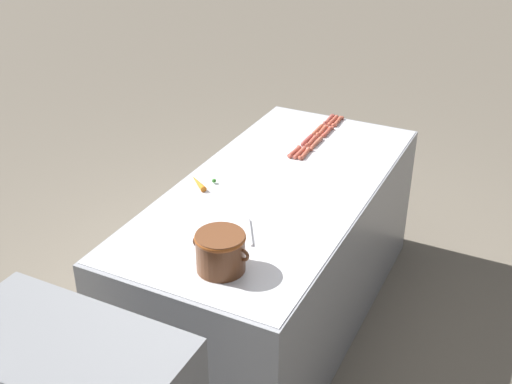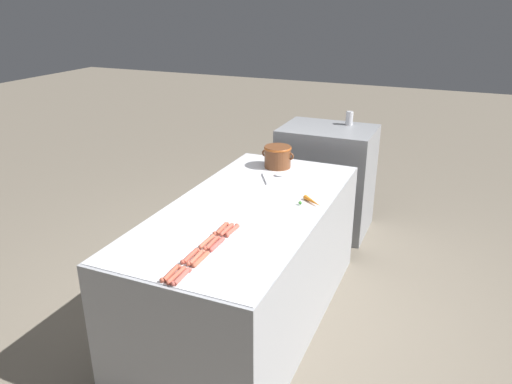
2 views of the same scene
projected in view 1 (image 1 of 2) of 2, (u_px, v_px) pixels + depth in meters
The scene contains 17 objects.
ground_plane at pixel (275, 315), 3.70m from camera, with size 20.00×20.00×0.00m, color #756B5B.
griddle_counter at pixel (276, 254), 3.50m from camera, with size 0.95×2.04×0.85m.
hot_dog_0 at pixel (338, 121), 4.01m from camera, with size 0.03×0.16×0.02m.
hot_dog_1 at pixel (327, 132), 3.86m from camera, with size 0.03×0.16×0.02m.
hot_dog_2 at pixel (317, 142), 3.73m from camera, with size 0.02×0.16×0.02m.
hot_dog_3 at pixel (305, 153), 3.60m from camera, with size 0.03×0.16×0.02m.
hot_dog_4 at pixel (333, 120), 4.02m from camera, with size 0.02×0.16×0.02m.
hot_dog_5 at pixel (322, 131), 3.88m from camera, with size 0.03×0.16×0.02m.
hot_dog_6 at pixel (312, 141), 3.75m from camera, with size 0.03×0.16×0.02m.
hot_dog_7 at pixel (300, 153), 3.61m from camera, with size 0.02×0.16×0.02m.
hot_dog_8 at pixel (329, 119), 4.03m from camera, with size 0.03×0.16×0.02m.
hot_dog_9 at pixel (318, 130), 3.89m from camera, with size 0.02×0.16×0.02m.
hot_dog_10 at pixel (307, 140), 3.76m from camera, with size 0.02×0.16×0.02m.
hot_dog_11 at pixel (294, 152), 3.62m from camera, with size 0.03×0.16×0.02m.
bean_pot at pixel (221, 250), 2.61m from camera, with size 0.26×0.21×0.17m.
serving_spoon at pixel (234, 237), 2.85m from camera, with size 0.17×0.25×0.02m.
carrot at pixel (199, 182), 3.29m from camera, with size 0.16×0.13×0.03m.
Camera 1 is at (-1.19, 2.64, 2.41)m, focal length 44.96 mm.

